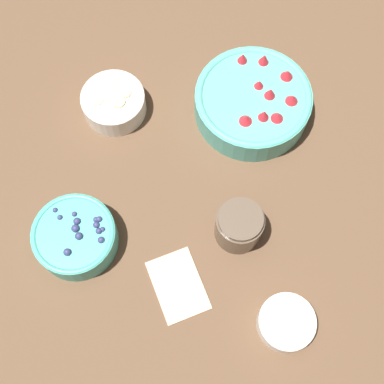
{
  "coord_description": "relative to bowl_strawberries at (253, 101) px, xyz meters",
  "views": [
    {
      "loc": [
        0.36,
        -0.06,
        1.03
      ],
      "look_at": [
        -0.01,
        0.02,
        0.04
      ],
      "focal_mm": 50.0,
      "sensor_mm": 36.0,
      "label": 1
    }
  ],
  "objects": [
    {
      "name": "ground_plane",
      "position": [
        0.18,
        -0.19,
        -0.04
      ],
      "size": [
        4.0,
        4.0,
        0.0
      ],
      "primitive_type": "plane",
      "color": "brown"
    },
    {
      "name": "bowl_strawberries",
      "position": [
        0.0,
        0.0,
        0.0
      ],
      "size": [
        0.25,
        0.25,
        0.09
      ],
      "color": "#56B7A8",
      "rests_on": "ground_plane"
    },
    {
      "name": "bowl_blueberries",
      "position": [
        0.21,
        -0.41,
        -0.0
      ],
      "size": [
        0.16,
        0.16,
        0.07
      ],
      "color": "#47AD9E",
      "rests_on": "ground_plane"
    },
    {
      "name": "bowl_bananas",
      "position": [
        -0.07,
        -0.29,
        -0.01
      ],
      "size": [
        0.14,
        0.14,
        0.06
      ],
      "color": "white",
      "rests_on": "ground_plane"
    },
    {
      "name": "bowl_cream",
      "position": [
        0.46,
        -0.06,
        -0.01
      ],
      "size": [
        0.11,
        0.11,
        0.05
      ],
      "color": "white",
      "rests_on": "ground_plane"
    },
    {
      "name": "jar_chocolate",
      "position": [
        0.26,
        -0.1,
        -0.0
      ],
      "size": [
        0.09,
        0.09,
        0.09
      ],
      "color": "brown",
      "rests_on": "ground_plane"
    },
    {
      "name": "napkin",
      "position": [
        0.34,
        -0.24,
        -0.04
      ],
      "size": [
        0.14,
        0.11,
        0.01
      ],
      "color": "beige",
      "rests_on": "ground_plane"
    }
  ]
}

